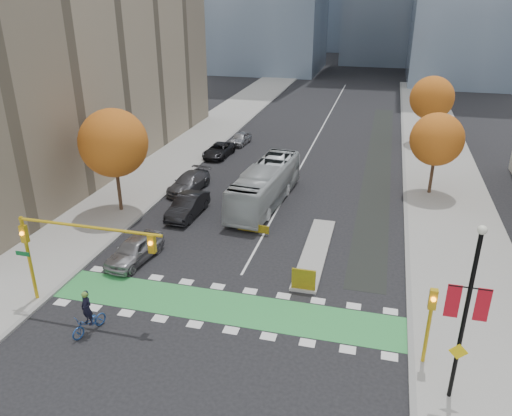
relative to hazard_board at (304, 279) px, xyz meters
The scene contains 24 objects.
ground 5.85m from the hazard_board, 133.60° to the right, with size 300.00×300.00×0.00m, color black.
sidewalk_west 23.59m from the hazard_board, 137.92° to the left, with size 7.00×120.00×0.15m, color gray.
sidewalk_east 18.45m from the hazard_board, 58.98° to the left, with size 7.00×120.00×0.15m, color gray.
curb_west 21.12m from the hazard_board, 131.54° to the left, with size 0.30×120.00×0.16m, color gray.
curb_east 16.92m from the hazard_board, 69.21° to the left, with size 0.30×120.00×0.16m, color gray.
bike_crossing 4.89m from the hazard_board, 145.98° to the right, with size 20.00×3.00×0.01m, color #2E8C41.
centre_line 36.03m from the hazard_board, 96.38° to the left, with size 0.15×70.00×0.01m, color silver.
bike_lane_paint 26.05m from the hazard_board, 82.27° to the left, with size 2.50×50.00×0.01m, color black.
median_island 4.85m from the hazard_board, 90.00° to the left, with size 1.60×10.00×0.16m, color gray.
hazard_board is the anchor object (origin of this frame).
building_west 35.18m from the hazard_board, 147.56° to the left, with size 16.00×44.00×25.00m, color gray.
tree_west 18.44m from the hazard_board, 154.01° to the left, with size 5.20×5.20×8.22m.
tree_east_near 19.93m from the hazard_board, 65.80° to the left, with size 4.40×4.40×7.08m.
tree_east_far 35.13m from the hazard_board, 75.88° to the left, with size 4.80×4.80×7.65m.
traffic_signal_west 13.23m from the hazard_board, 158.45° to the right, with size 8.53×0.56×5.20m.
traffic_signal_east 8.26m from the hazard_board, 35.92° to the right, with size 0.35×0.43×4.10m.
banner_lamppost 10.76m from the hazard_board, 41.79° to the right, with size 1.65×0.36×8.28m.
cyclist 11.94m from the hazard_board, 146.70° to the right, with size 1.36×2.25×2.45m.
bus 13.31m from the hazard_board, 113.31° to the left, with size 2.75×11.76×3.27m, color #ACB2B4.
parked_car_a 11.21m from the hazard_board, behind, with size 1.92×4.78×1.63m, color gray.
parked_car_b 13.38m from the hazard_board, 141.69° to the left, with size 1.77×5.07×1.67m, color black.
parked_car_c 18.17m from the hazard_board, 132.97° to the left, with size 2.16×5.31×1.54m, color #49494E.
parked_car_d 26.72m from the hazard_board, 119.12° to the left, with size 2.27×4.91×1.37m, color black.
parked_car_e 30.80m from the hazard_board, 113.04° to the left, with size 1.60×3.98×1.36m, color #9A9A9F.
Camera 1 is at (7.58, -20.54, 16.19)m, focal length 35.00 mm.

